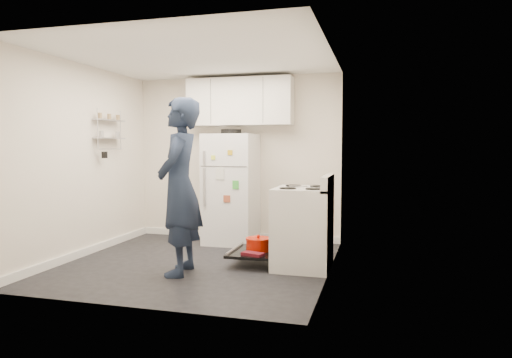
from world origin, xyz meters
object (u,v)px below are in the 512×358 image
(refrigerator, at_px, (231,188))
(open_oven_door, at_px, (256,248))
(electric_range, at_px, (302,228))
(person, at_px, (180,186))

(refrigerator, bearing_deg, open_oven_door, -58.20)
(electric_range, bearing_deg, person, -153.88)
(open_oven_door, relative_size, person, 0.35)
(electric_range, bearing_deg, open_oven_door, 179.21)
(electric_range, height_order, refrigerator, refrigerator)
(electric_range, xyz_separation_m, person, (-1.28, -0.63, 0.52))
(open_oven_door, distance_m, person, 1.24)
(electric_range, xyz_separation_m, open_oven_door, (-0.56, 0.01, -0.27))
(electric_range, distance_m, refrigerator, 1.69)
(person, bearing_deg, refrigerator, 169.55)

